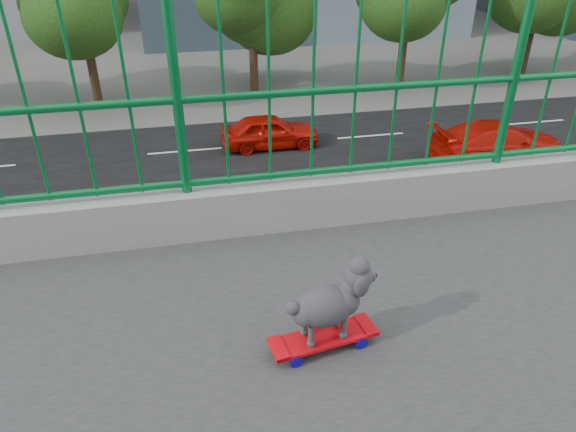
% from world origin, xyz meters
% --- Properties ---
extents(road, '(18.00, 90.00, 0.02)m').
position_xyz_m(road, '(-13.00, 0.00, 0.01)').
color(road, black).
rests_on(road, ground).
extents(railing, '(3.00, 24.00, 1.42)m').
position_xyz_m(railing, '(0.00, 0.00, 7.21)').
color(railing, gray).
rests_on(railing, footbridge).
extents(street_trees, '(5.30, 60.40, 7.26)m').
position_xyz_m(street_trees, '(-26.03, 1.06, 4.72)').
color(street_trees, black).
rests_on(street_trees, ground).
extents(skateboard, '(0.22, 0.51, 0.07)m').
position_xyz_m(skateboard, '(-0.30, 0.54, 7.05)').
color(skateboard, red).
rests_on(skateboard, footbridge).
extents(poodle, '(0.22, 0.43, 0.36)m').
position_xyz_m(poodle, '(-0.31, 0.56, 7.26)').
color(poodle, '#2C2A2F').
rests_on(poodle, skateboard).
extents(car_3, '(2.16, 5.32, 1.55)m').
position_xyz_m(car_3, '(-15.60, 11.96, 0.77)').
color(car_3, red).
rests_on(car_3, ground).
extents(car_4, '(1.61, 4.00, 1.36)m').
position_xyz_m(car_4, '(-18.80, 3.52, 0.68)').
color(car_4, red).
rests_on(car_4, ground).
extents(car_5, '(1.65, 4.74, 1.56)m').
position_xyz_m(car_5, '(-6.00, 7.72, 0.78)').
color(car_5, white).
rests_on(car_5, ground).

